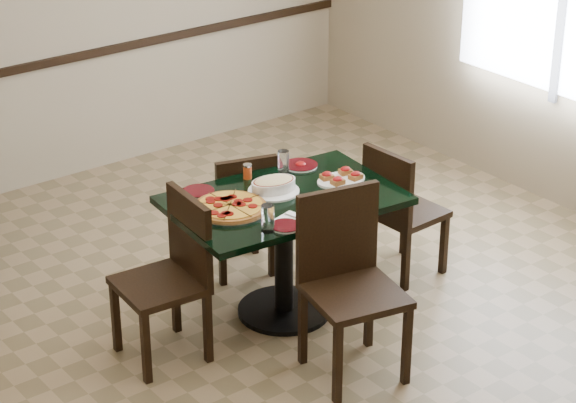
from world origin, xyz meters
TOP-DOWN VIEW (x-y plane):
  - floor at (0.00, 0.00)m, footprint 5.50×5.50m
  - room_shell at (1.02, 1.73)m, footprint 5.50×5.50m
  - main_table at (0.06, 0.19)m, footprint 1.35×0.94m
  - chair_far at (0.15, 0.72)m, footprint 0.47×0.47m
  - chair_near at (-0.00, -0.44)m, footprint 0.56×0.56m
  - chair_right at (0.89, 0.12)m, footprint 0.42×0.42m
  - chair_left at (-0.66, 0.22)m, footprint 0.46×0.46m
  - pepperoni_pizza at (-0.27, 0.23)m, footprint 0.43×0.43m
  - lasagna_casserole at (0.06, 0.27)m, footprint 0.29×0.29m
  - bread_basket at (0.18, -0.07)m, footprint 0.23×0.18m
  - bruschetta_platter at (0.45, 0.15)m, footprint 0.32×0.24m
  - side_plate_near at (-0.16, -0.12)m, footprint 0.17×0.17m
  - side_plate_far_r at (0.40, 0.47)m, footprint 0.20×0.20m
  - side_plate_far_l at (-0.29, 0.53)m, footprint 0.18×0.18m
  - napkin_setting at (-0.08, -0.07)m, footprint 0.19×0.19m
  - water_glass_a at (0.26, 0.44)m, footprint 0.07×0.07m
  - water_glass_b at (-0.26, -0.10)m, footprint 0.07×0.07m
  - pepper_shaker at (0.05, 0.52)m, footprint 0.05×0.05m

SIDE VIEW (x-z plane):
  - floor at x=0.00m, z-range 0.00..0.00m
  - chair_far at x=0.15m, z-range 0.04..0.86m
  - chair_right at x=0.89m, z-range 0.05..0.90m
  - chair_left at x=-0.66m, z-range 0.06..0.98m
  - chair_near at x=0.00m, z-range 0.07..1.07m
  - main_table at x=0.06m, z-range 0.19..0.94m
  - napkin_setting at x=-0.08m, z-range 0.75..0.76m
  - side_plate_near at x=-0.16m, z-range 0.75..0.77m
  - side_plate_far_l at x=-0.29m, z-range 0.75..0.77m
  - side_plate_far_r at x=0.40m, z-range 0.74..0.77m
  - pepperoni_pizza at x=-0.27m, z-range 0.75..0.79m
  - bruschetta_platter at x=0.45m, z-range 0.75..0.80m
  - bread_basket at x=0.18m, z-range 0.74..0.83m
  - pepper_shaker at x=0.05m, z-range 0.75..0.84m
  - lasagna_casserole at x=0.06m, z-range 0.75..0.84m
  - water_glass_a at x=0.26m, z-range 0.75..0.89m
  - water_glass_b at x=-0.26m, z-range 0.75..0.90m
  - room_shell at x=1.02m, z-range -1.58..3.92m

